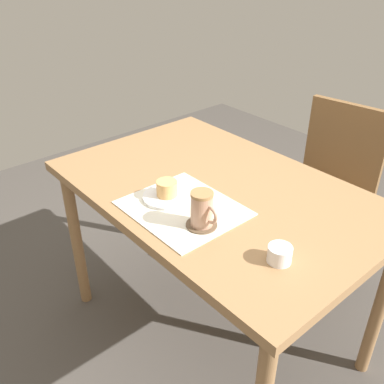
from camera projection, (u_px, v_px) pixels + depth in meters
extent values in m
cube|color=#47423D|center=(212.00, 331.00, 1.97)|extent=(4.40, 4.40, 0.02)
cylinder|color=#997047|center=(77.00, 240.00, 1.95)|extent=(0.05, 0.05, 0.72)
cylinder|color=#997047|center=(190.00, 191.00, 2.33)|extent=(0.05, 0.05, 0.72)
cylinder|color=#997047|center=(380.00, 305.00, 1.61)|extent=(0.05, 0.05, 0.72)
cube|color=#997047|center=(217.00, 191.00, 1.58)|extent=(1.22, 0.79, 0.04)
cylinder|color=brown|center=(327.00, 277.00, 1.97)|extent=(0.04, 0.04, 0.40)
cylinder|color=brown|center=(263.00, 245.00, 2.17)|extent=(0.04, 0.04, 0.40)
cylinder|color=brown|center=(359.00, 241.00, 2.20)|extent=(0.04, 0.04, 0.40)
cylinder|color=brown|center=(298.00, 216.00, 2.40)|extent=(0.04, 0.04, 0.40)
cube|color=brown|center=(318.00, 207.00, 2.07)|extent=(0.47, 0.47, 0.04)
cube|color=brown|center=(344.00, 149.00, 2.07)|extent=(0.39, 0.08, 0.45)
cube|color=silver|center=(183.00, 208.00, 1.44)|extent=(0.38, 0.33, 0.00)
cylinder|color=white|center=(167.00, 196.00, 1.49)|extent=(0.17, 0.17, 0.01)
cylinder|color=#E0A860|center=(167.00, 188.00, 1.48)|extent=(0.07, 0.07, 0.05)
cylinder|color=brown|center=(202.00, 225.00, 1.35)|extent=(0.10, 0.10, 0.00)
cylinder|color=tan|center=(202.00, 210.00, 1.32)|extent=(0.07, 0.07, 0.11)
cylinder|color=#9E7547|center=(202.00, 194.00, 1.29)|extent=(0.07, 0.07, 0.01)
torus|color=tan|center=(210.00, 215.00, 1.30)|extent=(0.06, 0.01, 0.06)
cylinder|color=white|center=(280.00, 254.00, 1.20)|extent=(0.07, 0.07, 0.05)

